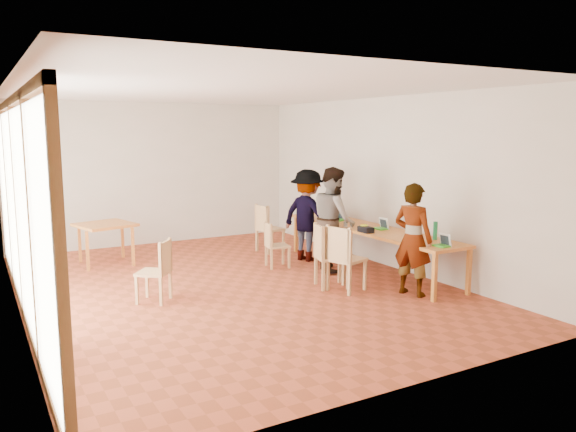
% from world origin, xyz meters
% --- Properties ---
extents(ground, '(8.00, 8.00, 0.00)m').
position_xyz_m(ground, '(0.00, 0.00, 0.00)').
color(ground, '#A54428').
rests_on(ground, ground).
extents(wall_back, '(6.00, 0.10, 3.00)m').
position_xyz_m(wall_back, '(0.00, 4.00, 1.50)').
color(wall_back, beige).
rests_on(wall_back, ground).
extents(wall_front, '(6.00, 0.10, 3.00)m').
position_xyz_m(wall_front, '(0.00, -4.00, 1.50)').
color(wall_front, beige).
rests_on(wall_front, ground).
extents(wall_right, '(0.10, 8.00, 3.00)m').
position_xyz_m(wall_right, '(3.00, 0.00, 1.50)').
color(wall_right, beige).
rests_on(wall_right, ground).
extents(window_wall, '(0.10, 8.00, 3.00)m').
position_xyz_m(window_wall, '(-2.96, 0.00, 1.50)').
color(window_wall, white).
rests_on(window_wall, ground).
extents(ceiling, '(6.00, 8.00, 0.04)m').
position_xyz_m(ceiling, '(0.00, 0.00, 3.02)').
color(ceiling, white).
rests_on(ceiling, wall_back).
extents(communal_table, '(0.80, 4.00, 0.75)m').
position_xyz_m(communal_table, '(2.50, -0.19, 0.70)').
color(communal_table, orange).
rests_on(communal_table, ground).
extents(side_table, '(0.90, 0.90, 0.75)m').
position_xyz_m(side_table, '(-1.39, 2.52, 0.67)').
color(side_table, orange).
rests_on(side_table, ground).
extents(chair_near, '(0.59, 0.59, 0.54)m').
position_xyz_m(chair_near, '(1.32, -1.07, 0.62)').
color(chair_near, tan).
rests_on(chair_near, ground).
extents(chair_mid, '(0.57, 0.57, 0.53)m').
position_xyz_m(chair_mid, '(1.23, -0.74, 0.61)').
color(chair_mid, tan).
rests_on(chair_mid, ground).
extents(chair_far, '(0.44, 0.44, 0.43)m').
position_xyz_m(chair_far, '(1.12, 0.79, 0.50)').
color(chair_far, tan).
rests_on(chair_far, ground).
extents(chair_empty, '(0.51, 0.51, 0.51)m').
position_xyz_m(chair_empty, '(1.61, 1.98, 0.59)').
color(chair_empty, tan).
rests_on(chair_empty, ground).
extents(chair_spare, '(0.58, 0.58, 0.47)m').
position_xyz_m(chair_spare, '(-1.22, -0.22, 0.54)').
color(chair_spare, tan).
rests_on(chair_spare, ground).
extents(person_near, '(0.57, 0.70, 1.67)m').
position_xyz_m(person_near, '(2.13, -1.70, 0.83)').
color(person_near, gray).
rests_on(person_near, ground).
extents(person_mid, '(0.93, 1.05, 1.80)m').
position_xyz_m(person_mid, '(1.96, 0.12, 0.90)').
color(person_mid, gray).
rests_on(person_mid, ground).
extents(person_far, '(0.97, 1.25, 1.70)m').
position_xyz_m(person_far, '(1.97, 0.99, 0.85)').
color(person_far, gray).
rests_on(person_far, ground).
extents(laptop_near, '(0.19, 0.22, 0.18)m').
position_xyz_m(laptop_near, '(2.44, -1.99, 0.80)').
color(laptop_near, green).
rests_on(laptop_near, communal_table).
extents(laptop_mid, '(0.20, 0.23, 0.19)m').
position_xyz_m(laptop_mid, '(2.60, -0.41, 0.80)').
color(laptop_mid, green).
rests_on(laptop_mid, communal_table).
extents(laptop_far, '(0.31, 0.33, 0.22)m').
position_xyz_m(laptop_far, '(2.50, 0.76, 0.81)').
color(laptop_far, green).
rests_on(laptop_far, communal_table).
extents(yellow_mug, '(0.16, 0.16, 0.11)m').
position_xyz_m(yellow_mug, '(2.22, -0.41, 0.80)').
color(yellow_mug, yellow).
rests_on(yellow_mug, communal_table).
extents(green_bottle, '(0.07, 0.07, 0.28)m').
position_xyz_m(green_bottle, '(2.70, -1.56, 0.89)').
color(green_bottle, '#198144').
rests_on(green_bottle, communal_table).
extents(clear_glass, '(0.07, 0.07, 0.09)m').
position_xyz_m(clear_glass, '(2.18, 0.07, 0.80)').
color(clear_glass, silver).
rests_on(clear_glass, communal_table).
extents(condiment_cup, '(0.08, 0.08, 0.06)m').
position_xyz_m(condiment_cup, '(2.52, 1.32, 0.78)').
color(condiment_cup, white).
rests_on(condiment_cup, communal_table).
extents(pink_phone, '(0.05, 0.10, 0.01)m').
position_xyz_m(pink_phone, '(2.43, 1.65, 0.76)').
color(pink_phone, '#D5357E').
rests_on(pink_phone, communal_table).
extents(black_pouch, '(0.16, 0.26, 0.09)m').
position_xyz_m(black_pouch, '(2.17, -0.52, 0.80)').
color(black_pouch, black).
rests_on(black_pouch, communal_table).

